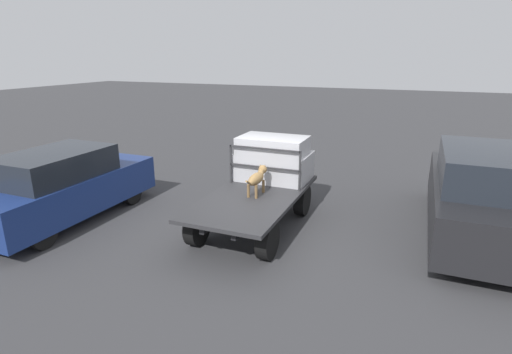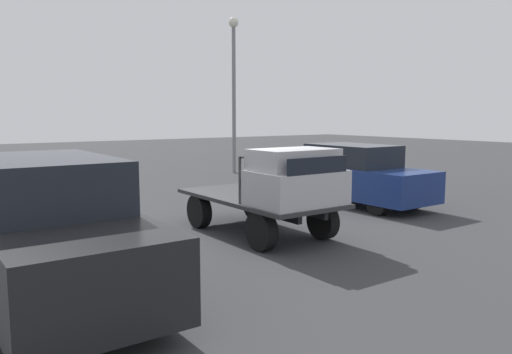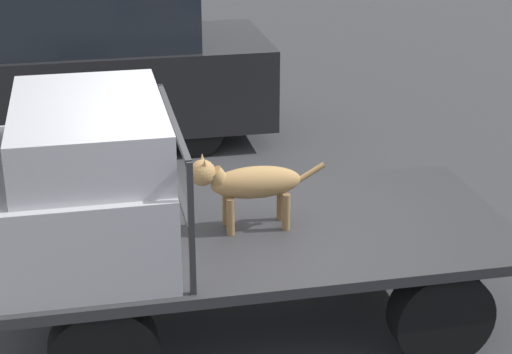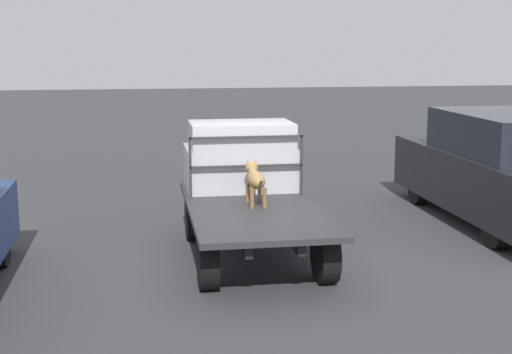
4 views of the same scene
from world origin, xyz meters
TOP-DOWN VIEW (x-y plane):
  - ground_plane at (0.00, 0.00)m, footprint 80.00×80.00m
  - flatbed_truck at (0.00, 0.00)m, footprint 3.85×1.87m
  - truck_cab at (1.25, 0.00)m, footprint 1.21×1.75m
  - truck_headboard at (0.60, 0.00)m, footprint 0.04×1.75m
  - dog at (0.07, -0.05)m, footprint 1.07×0.24m
  - parked_sedan at (-1.23, 4.29)m, footprint 4.42×1.73m
  - parked_pickup_far at (1.42, -4.54)m, footprint 5.04×1.85m

SIDE VIEW (x-z plane):
  - ground_plane at x=0.00m, z-range 0.00..0.00m
  - flatbed_truck at x=0.00m, z-range 0.18..0.99m
  - parked_sedan at x=-1.23m, z-range 0.00..1.69m
  - parked_pickup_far at x=1.42m, z-range -0.02..1.92m
  - dog at x=0.07m, z-range 0.87..1.48m
  - truck_cab at x=1.25m, z-range 0.78..1.85m
  - truck_headboard at x=0.60m, z-range 0.95..1.87m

